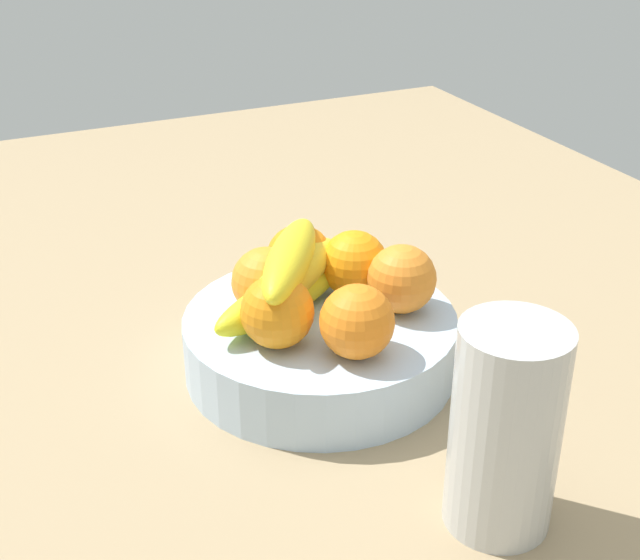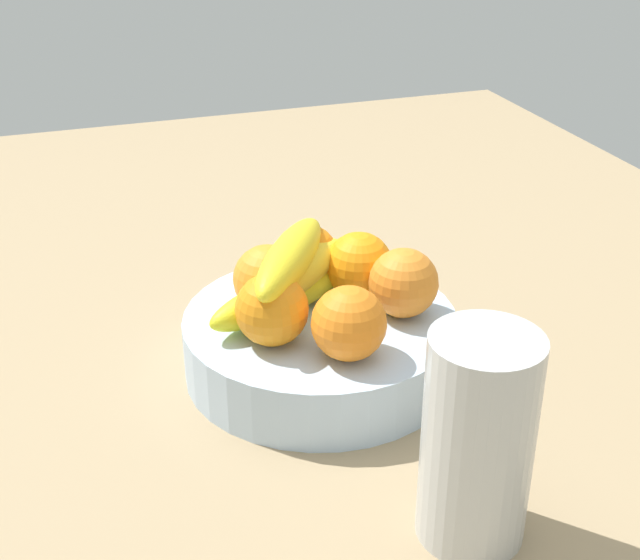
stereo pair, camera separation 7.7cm
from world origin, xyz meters
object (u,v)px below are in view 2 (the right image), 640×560
at_px(thermos_tumbler, 478,440).
at_px(orange_front_left, 403,283).
at_px(orange_center, 306,257).
at_px(orange_front_right, 359,265).
at_px(orange_back_left, 268,279).
at_px(fruit_bowl, 320,343).
at_px(orange_top_stack, 349,323).
at_px(banana_bunch, 290,276).
at_px(orange_back_right, 272,309).

bearing_deg(thermos_tumbler, orange_front_left, -10.17).
bearing_deg(orange_front_left, orange_center, 40.18).
distance_m(orange_front_right, orange_back_left, 0.10).
xyz_separation_m(fruit_bowl, orange_top_stack, (-0.08, -0.00, 0.06)).
height_order(orange_top_stack, banana_bunch, banana_bunch).
xyz_separation_m(orange_front_left, orange_back_left, (0.05, 0.12, 0.00)).
bearing_deg(orange_top_stack, orange_back_left, 22.92).
bearing_deg(orange_back_right, orange_front_left, -85.94).
height_order(orange_top_stack, thermos_tumbler, thermos_tumbler).
bearing_deg(thermos_tumbler, orange_back_left, 15.95).
distance_m(orange_top_stack, thermos_tumbler, 0.18).
bearing_deg(orange_back_right, banana_bunch, -34.56).
relative_size(orange_front_right, banana_bunch, 0.38).
bearing_deg(thermos_tumbler, orange_front_right, -2.93).
distance_m(orange_back_right, thermos_tumbler, 0.24).
relative_size(orange_front_left, orange_back_right, 1.00).
relative_size(fruit_bowl, orange_front_left, 3.95).
height_order(orange_back_right, thermos_tumbler, thermos_tumbler).
bearing_deg(fruit_bowl, orange_back_left, 56.56).
bearing_deg(banana_bunch, orange_front_left, -108.50).
bearing_deg(thermos_tumbler, orange_top_stack, 11.48).
height_order(fruit_bowl, orange_center, orange_center).
xyz_separation_m(orange_front_right, orange_top_stack, (-0.11, 0.05, 0.00)).
bearing_deg(orange_back_right, thermos_tumbler, -157.20).
relative_size(fruit_bowl, orange_back_left, 3.95).
bearing_deg(orange_top_stack, orange_center, -2.22).
distance_m(orange_center, orange_top_stack, 0.14).
relative_size(orange_front_left, orange_back_left, 1.00).
bearing_deg(orange_top_stack, banana_bunch, 16.57).
relative_size(fruit_bowl, banana_bunch, 1.52).
bearing_deg(thermos_tumbler, orange_back_right, 22.80).
xyz_separation_m(orange_back_right, banana_bunch, (0.04, -0.03, 0.01)).
bearing_deg(orange_back_right, fruit_bowl, -61.75).
height_order(orange_front_left, orange_center, same).
relative_size(orange_back_right, orange_top_stack, 1.00).
relative_size(orange_front_right, thermos_tumbler, 0.39).
distance_m(orange_front_right, orange_top_stack, 0.12).
distance_m(orange_back_left, banana_bunch, 0.02).
height_order(fruit_bowl, banana_bunch, banana_bunch).
relative_size(orange_front_right, orange_top_stack, 1.00).
xyz_separation_m(orange_center, orange_back_left, (-0.04, 0.05, 0.00)).
bearing_deg(banana_bunch, orange_top_stack, -163.43).
height_order(orange_back_right, orange_top_stack, same).
xyz_separation_m(orange_back_left, banana_bunch, (-0.02, -0.02, 0.01)).
height_order(fruit_bowl, orange_back_right, orange_back_right).
xyz_separation_m(orange_center, thermos_tumbler, (-0.32, -0.03, -0.01)).
xyz_separation_m(orange_back_right, thermos_tumbler, (-0.22, -0.09, -0.01)).
distance_m(orange_front_right, thermos_tumbler, 0.28).
bearing_deg(banana_bunch, thermos_tumbler, -166.76).
bearing_deg(orange_front_right, orange_center, 51.20).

